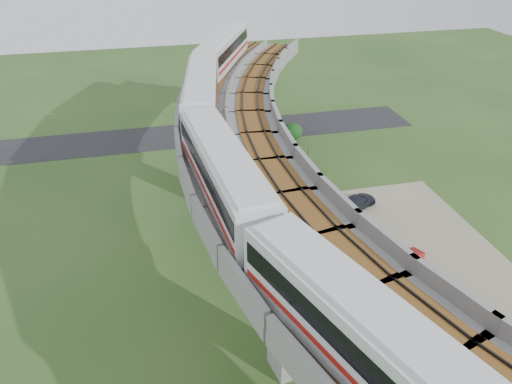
{
  "coord_description": "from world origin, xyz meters",
  "views": [
    {
      "loc": [
        -6.45,
        -32.37,
        26.97
      ],
      "look_at": [
        1.3,
        0.36,
        7.5
      ],
      "focal_mm": 35.0,
      "sensor_mm": 36.0,
      "label": 1
    }
  ],
  "objects_px": {
    "car_white": "(455,308)",
    "car_dark": "(357,202)",
    "metro_train": "(239,128)",
    "car_red": "(408,260)"
  },
  "relations": [
    {
      "from": "metro_train",
      "to": "car_white",
      "type": "bearing_deg",
      "value": -36.44
    },
    {
      "from": "metro_train",
      "to": "car_white",
      "type": "height_order",
      "value": "metro_train"
    },
    {
      "from": "car_dark",
      "to": "car_white",
      "type": "bearing_deg",
      "value": 157.14
    },
    {
      "from": "car_white",
      "to": "car_dark",
      "type": "relative_size",
      "value": 0.71
    },
    {
      "from": "metro_train",
      "to": "car_red",
      "type": "xyz_separation_m",
      "value": [
        13.59,
        -4.35,
        -11.69
      ]
    },
    {
      "from": "car_red",
      "to": "car_dark",
      "type": "distance_m",
      "value": 9.82
    },
    {
      "from": "car_red",
      "to": "car_white",
      "type": "bearing_deg",
      "value": -22.67
    },
    {
      "from": "metro_train",
      "to": "car_red",
      "type": "height_order",
      "value": "metro_train"
    },
    {
      "from": "metro_train",
      "to": "car_white",
      "type": "relative_size",
      "value": 18.39
    },
    {
      "from": "car_white",
      "to": "car_dark",
      "type": "height_order",
      "value": "car_dark"
    }
  ]
}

